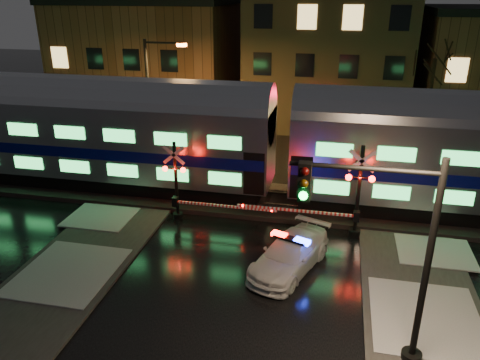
# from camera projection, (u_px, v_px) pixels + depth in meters

# --- Properties ---
(ground) EXTENTS (120.00, 120.00, 0.00)m
(ground) POSITION_uv_depth(u_px,v_px,m) (249.00, 253.00, 19.42)
(ground) COLOR black
(ground) RESTS_ON ground
(ballast) EXTENTS (90.00, 4.20, 0.24)m
(ballast) POSITION_uv_depth(u_px,v_px,m) (268.00, 201.00, 23.90)
(ballast) COLOR black
(ballast) RESTS_ON ground
(sidewalk_left) EXTENTS (4.00, 20.00, 0.12)m
(sidewalk_left) POSITION_uv_depth(u_px,v_px,m) (19.00, 324.00, 15.23)
(sidewalk_left) COLOR #2D2D2D
(sidewalk_left) RESTS_ON ground
(building_left) EXTENTS (14.00, 10.00, 9.00)m
(building_left) POSITION_uv_depth(u_px,v_px,m) (150.00, 60.00, 40.12)
(building_left) COLOR #563221
(building_left) RESTS_ON ground
(building_mid) EXTENTS (12.00, 11.00, 11.50)m
(building_mid) POSITION_uv_depth(u_px,v_px,m) (329.00, 48.00, 37.20)
(building_mid) COLOR brown
(building_mid) RESTS_ON ground
(train) EXTENTS (51.00, 3.12, 5.92)m
(train) POSITION_uv_depth(u_px,v_px,m) (282.00, 141.00, 22.53)
(train) COLOR black
(train) RESTS_ON ballast
(police_car) EXTENTS (3.27, 4.82, 1.45)m
(police_car) POSITION_uv_depth(u_px,v_px,m) (290.00, 254.00, 18.09)
(police_car) COLOR silver
(police_car) RESTS_ON ground
(crossing_signal_right) EXTENTS (5.95, 0.66, 4.21)m
(crossing_signal_right) POSITION_uv_depth(u_px,v_px,m) (349.00, 200.00, 20.09)
(crossing_signal_right) COLOR black
(crossing_signal_right) RESTS_ON ground
(crossing_signal_left) EXTENTS (5.39, 0.64, 3.81)m
(crossing_signal_left) POSITION_uv_depth(u_px,v_px,m) (183.00, 190.00, 21.59)
(crossing_signal_left) COLOR black
(crossing_signal_left) RESTS_ON ground
(traffic_light) EXTENTS (4.11, 0.72, 6.36)m
(traffic_light) POSITION_uv_depth(u_px,v_px,m) (389.00, 259.00, 12.67)
(traffic_light) COLOR black
(traffic_light) RESTS_ON ground
(streetlight) EXTENTS (2.53, 0.26, 7.56)m
(streetlight) POSITION_uv_depth(u_px,v_px,m) (153.00, 96.00, 27.36)
(streetlight) COLOR black
(streetlight) RESTS_ON ground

